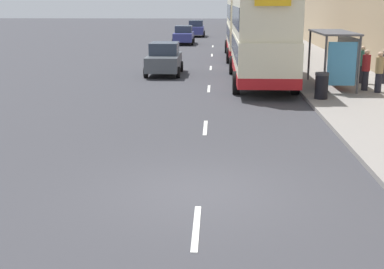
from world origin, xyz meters
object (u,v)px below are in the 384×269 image
object	(u,v)px
car_0	(196,29)
litter_bin	(322,86)
bus_shelter	(338,49)
pedestrian_1	(362,64)
double_decker_bus_near	(261,37)
pedestrian_4	(330,58)
double_decker_bus_ahead	(246,25)
car_1	(184,35)
car_2	(164,59)
pedestrian_3	(384,66)
pedestrian_at_shelter	(366,70)
pedestrian_2	(379,72)

from	to	relation	value
car_0	litter_bin	distance (m)	39.98
bus_shelter	pedestrian_1	bearing A→B (deg)	42.50
bus_shelter	double_decker_bus_near	distance (m)	3.83
pedestrian_1	pedestrian_4	size ratio (longest dim) A/B	1.02
bus_shelter	double_decker_bus_ahead	xyz separation A→B (m)	(-3.37, 13.79, 0.41)
car_0	car_1	distance (m)	10.61
double_decker_bus_near	car_2	world-z (taller)	double_decker_bus_near
double_decker_bus_near	pedestrian_1	bearing A→B (deg)	-7.03
bus_shelter	pedestrian_3	distance (m)	2.94
double_decker_bus_ahead	pedestrian_3	distance (m)	13.87
double_decker_bus_near	litter_bin	distance (m)	5.51
pedestrian_at_shelter	pedestrian_2	world-z (taller)	pedestrian_at_shelter
double_decker_bus_ahead	car_2	world-z (taller)	double_decker_bus_ahead
bus_shelter	car_0	xyz separation A→B (m)	(-7.76, 36.51, -1.00)
pedestrian_2	double_decker_bus_near	bearing A→B (deg)	146.12
pedestrian_2	pedestrian_4	distance (m)	5.68
pedestrian_1	pedestrian_3	distance (m)	1.03
pedestrian_3	pedestrian_at_shelter	bearing A→B (deg)	-124.54
car_1	pedestrian_at_shelter	distance (m)	28.32
car_1	pedestrian_4	xyz separation A→B (m)	(9.08, -21.62, 0.18)
double_decker_bus_near	double_decker_bus_ahead	bearing A→B (deg)	90.35
car_1	car_2	world-z (taller)	car_2
car_0	pedestrian_2	distance (m)	38.93
double_decker_bus_near	double_decker_bus_ahead	size ratio (longest dim) A/B	0.95
car_1	pedestrian_2	world-z (taller)	pedestrian_2
car_1	pedestrian_3	world-z (taller)	pedestrian_3
double_decker_bus_ahead	double_decker_bus_near	bearing A→B (deg)	-89.65
pedestrian_at_shelter	pedestrian_1	world-z (taller)	pedestrian_at_shelter
car_2	double_decker_bus_ahead	bearing A→B (deg)	-119.19
double_decker_bus_near	pedestrian_1	size ratio (longest dim) A/B	5.72
car_1	pedestrian_2	bearing A→B (deg)	110.15
bus_shelter	pedestrian_at_shelter	bearing A→B (deg)	-34.03
pedestrian_2	pedestrian_3	xyz separation A→B (m)	(0.98, 2.60, -0.06)
car_1	pedestrian_4	world-z (taller)	pedestrian_4
pedestrian_1	bus_shelter	bearing A→B (deg)	-137.50
double_decker_bus_near	car_2	bearing A→B (deg)	148.57
car_0	car_1	bearing A→B (deg)	85.98
bus_shelter	pedestrian_3	size ratio (longest dim) A/B	2.60
pedestrian_1	pedestrian_3	size ratio (longest dim) A/B	1.09
double_decker_bus_ahead	pedestrian_at_shelter	xyz separation A→B (m)	(4.45, -14.53, -1.24)
pedestrian_2	car_1	bearing A→B (deg)	110.15
bus_shelter	litter_bin	bearing A→B (deg)	-112.63
car_1	litter_bin	bearing A→B (deg)	104.15
pedestrian_at_shelter	pedestrian_4	distance (m)	5.05
pedestrian_4	double_decker_bus_ahead	bearing A→B (deg)	112.61
pedestrian_1	litter_bin	world-z (taller)	pedestrian_1
pedestrian_at_shelter	pedestrian_4	xyz separation A→B (m)	(-0.50, 5.03, -0.03)
pedestrian_at_shelter	double_decker_bus_ahead	bearing A→B (deg)	107.05
car_1	pedestrian_3	bearing A→B (deg)	114.02
pedestrian_at_shelter	litter_bin	size ratio (longest dim) A/B	1.69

